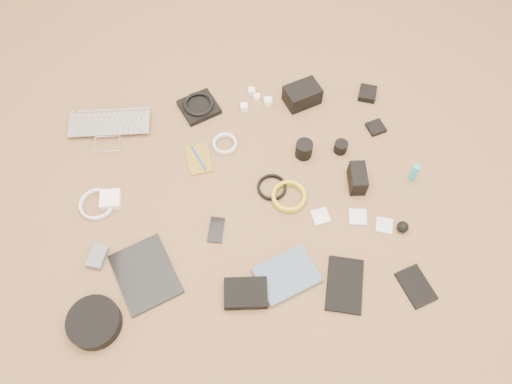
{
  "coord_description": "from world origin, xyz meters",
  "views": [
    {
      "loc": [
        -0.07,
        -0.94,
        1.74
      ],
      "look_at": [
        0.05,
        -0.0,
        0.02
      ],
      "focal_mm": 35.0,
      "sensor_mm": 36.0,
      "label": 1
    }
  ],
  "objects": [
    {
      "name": "battery_charger",
      "position": [
        -0.56,
        -0.19,
        0.01
      ],
      "size": [
        0.09,
        0.1,
        0.02
      ],
      "primitive_type": "cube",
      "rotation": [
        0.0,
        0.0,
        -0.36
      ],
      "color": "#5E5E63",
      "rests_on": "ground"
    },
    {
      "name": "card_reader",
      "position": [
        0.6,
        0.25,
        0.01
      ],
      "size": [
        0.08,
        0.08,
        0.02
      ],
      "primitive_type": "cube",
      "rotation": [
        0.0,
        0.0,
        0.26
      ],
      "color": "black",
      "rests_on": "ground"
    },
    {
      "name": "notebook_black_a",
      "position": [
        0.32,
        -0.41,
        0.01
      ],
      "size": [
        0.18,
        0.23,
        0.01
      ],
      "primitive_type": "cube",
      "rotation": [
        0.0,
        0.0,
        -0.28
      ],
      "color": "black",
      "rests_on": "ground"
    },
    {
      "name": "charger_c",
      "position": [
        0.16,
        0.44,
        0.02
      ],
      "size": [
        0.03,
        0.03,
        0.03
      ],
      "primitive_type": "cube",
      "rotation": [
        0.0,
        0.0,
        0.03
      ],
      "color": "white",
      "rests_on": "ground"
    },
    {
      "name": "headphone_pouch",
      "position": [
        -0.14,
        0.45,
        0.01
      ],
      "size": [
        0.19,
        0.19,
        0.03
      ],
      "primitive_type": "cube",
      "rotation": [
        0.0,
        0.0,
        0.38
      ],
      "color": "black",
      "rests_on": "ground"
    },
    {
      "name": "lens_b",
      "position": [
        0.43,
        0.16,
        0.03
      ],
      "size": [
        0.06,
        0.06,
        0.05
      ],
      "primitive_type": "cylinder",
      "rotation": [
        0.0,
        0.0,
        -0.15
      ],
      "color": "black",
      "rests_on": "ground"
    },
    {
      "name": "lens_a",
      "position": [
        0.27,
        0.16,
        0.04
      ],
      "size": [
        0.09,
        0.09,
        0.07
      ],
      "primitive_type": "cylinder",
      "rotation": [
        0.0,
        0.0,
        -0.31
      ],
      "color": "black",
      "rests_on": "ground"
    },
    {
      "name": "charger_d",
      "position": [
        0.06,
        0.43,
        0.01
      ],
      "size": [
        0.03,
        0.03,
        0.03
      ],
      "primitive_type": "cube",
      "rotation": [
        0.0,
        0.0,
        0.07
      ],
      "color": "white",
      "rests_on": "ground"
    },
    {
      "name": "headphone_case",
      "position": [
        -0.57,
        -0.44,
        0.03
      ],
      "size": [
        0.23,
        0.23,
        0.05
      ],
      "primitive_type": "cylinder",
      "rotation": [
        0.0,
        0.0,
        -0.3
      ],
      "color": "black",
      "rests_on": "ground"
    },
    {
      "name": "drive_case",
      "position": [
        -0.04,
        -0.4,
        0.02
      ],
      "size": [
        0.16,
        0.12,
        0.04
      ],
      "primitive_type": "cube",
      "rotation": [
        0.0,
        0.0,
        -0.1
      ],
      "color": "black",
      "rests_on": "ground"
    },
    {
      "name": "filter_case_right",
      "position": [
        0.52,
        -0.2,
        0.0
      ],
      "size": [
        0.08,
        0.08,
        0.01
      ],
      "primitive_type": "cube",
      "rotation": [
        0.0,
        0.0,
        -0.33
      ],
      "color": "silver",
      "rests_on": "ground"
    },
    {
      "name": "cable_black",
      "position": [
        0.12,
        0.02,
        0.01
      ],
      "size": [
        0.15,
        0.15,
        0.01
      ],
      "primitive_type": "torus",
      "rotation": [
        0.0,
        0.0,
        0.31
      ],
      "color": "black",
      "rests_on": "ground"
    },
    {
      "name": "lens_pouch",
      "position": [
        0.61,
        0.43,
        0.01
      ],
      "size": [
        0.1,
        0.1,
        0.03
      ],
      "primitive_type": "cube",
      "rotation": [
        0.0,
        0.0,
        -0.37
      ],
      "color": "black",
      "rests_on": "ground"
    },
    {
      "name": "power_brick",
      "position": [
        -0.52,
        0.04,
        0.02
      ],
      "size": [
        0.08,
        0.08,
        0.03
      ],
      "primitive_type": "cube",
      "rotation": [
        0.0,
        0.0,
        -0.05
      ],
      "color": "white",
      "rests_on": "ground"
    },
    {
      "name": "laptop",
      "position": [
        -0.53,
        0.37,
        0.01
      ],
      "size": [
        0.36,
        0.26,
        0.03
      ],
      "primitive_type": "imported",
      "rotation": [
        0.0,
        0.0,
        -0.07
      ],
      "color": "#B6B6BA",
      "rests_on": "ground"
    },
    {
      "name": "air_blower",
      "position": [
        0.58,
        -0.23,
        0.02
      ],
      "size": [
        0.06,
        0.06,
        0.05
      ],
      "primitive_type": "sphere",
      "rotation": [
        0.0,
        0.0,
        0.35
      ],
      "color": "black",
      "rests_on": "ground"
    },
    {
      "name": "lens_cleaner",
      "position": [
        0.68,
        -0.01,
        0.05
      ],
      "size": [
        0.03,
        0.03,
        0.09
      ],
      "primitive_type": "cylinder",
      "rotation": [
        0.0,
        0.0,
        -0.01
      ],
      "color": "#1AA8AD",
      "rests_on": "ground"
    },
    {
      "name": "cable_white_b",
      "position": [
        -0.57,
        0.03,
        0.01
      ],
      "size": [
        0.17,
        0.17,
        0.01
      ],
      "primitive_type": "torus",
      "rotation": [
        0.0,
        0.0,
        0.3
      ],
      "color": "silver",
      "rests_on": "ground"
    },
    {
      "name": "notebook_black_b",
      "position": [
        0.57,
        -0.45,
        0.01
      ],
      "size": [
        0.13,
        0.17,
        0.01
      ],
      "primitive_type": "cube",
      "rotation": [
        0.0,
        0.0,
        0.28
      ],
      "color": "black",
      "rests_on": "ground"
    },
    {
      "name": "filter_case_left",
      "position": [
        0.29,
        -0.13,
        0.0
      ],
      "size": [
        0.07,
        0.07,
        0.01
      ],
      "primitive_type": "cube",
      "rotation": [
        0.0,
        0.0,
        0.16
      ],
      "color": "silver",
      "rests_on": "ground"
    },
    {
      "name": "headphones",
      "position": [
        -0.14,
        0.45,
        0.04
      ],
      "size": [
        0.15,
        0.15,
        0.02
      ],
      "primitive_type": "torus",
      "rotation": [
        0.0,
        0.0,
        -0.12
      ],
      "color": "black",
      "rests_on": "headphone_pouch"
    },
    {
      "name": "flash",
      "position": [
        0.46,
        -0.0,
        0.04
      ],
      "size": [
        0.07,
        0.12,
        0.09
      ],
      "primitive_type": "cube",
      "rotation": [
        0.0,
        0.0,
        -0.1
      ],
      "color": "black",
      "rests_on": "ground"
    },
    {
      "name": "charger_a",
      "position": [
        0.12,
        0.48,
        0.01
      ],
      "size": [
        0.04,
        0.04,
        0.03
      ],
      "primitive_type": "cube",
      "rotation": [
        0.0,
        0.0,
        -0.33
      ],
      "color": "white",
      "rests_on": "ground"
    },
    {
      "name": "charger_b",
      "position": [
        0.1,
        0.51,
        0.01
      ],
      "size": [
        0.03,
        0.03,
        0.03
      ],
      "primitive_type": "cube",
      "rotation": [
        0.0,
        0.0,
        -0.09
      ],
      "color": "white",
      "rests_on": "ground"
    },
    {
      "name": "pen_blue",
      "position": [
        -0.16,
        0.19,
        0.01
      ],
      "size": [
        0.06,
        0.12,
        0.01
      ],
      "primitive_type": "cylinder",
      "rotation": [
        1.57,
        0.0,
        0.39
      ],
      "color": "#1541AD",
      "rests_on": "notebook_olive"
    },
    {
      "name": "tablet",
      "position": [
        -0.39,
        -0.28,
        0.01
      ],
      "size": [
        0.28,
        0.31,
        0.01
      ],
      "primitive_type": "cube",
      "rotation": [
        0.0,
        0.0,
        0.35
      ],
      "color": "black",
      "rests_on": "ground"
    },
    {
      "name": "filter_case_mid",
      "position": [
        0.43,
        -0.15,
        0.0
      ],
      "size": [
        0.08,
        0.08,
        0.01
      ],
      "primitive_type": "cube",
      "rotation": [
        0.0,
        0.0,
        -0.19
      ],
      "color": "silver",
      "rests_on": "ground"
    },
    {
      "name": "cable_white_a",
      "position": [
        -0.05,
        0.25,
        0.01
      ],
      "size": [
        0.12,
        0.12,
        0.01
      ],
      "primitive_type": "torus",
      "rotation": [
        0.0,
        0.0,
        -0.16
      ],
      "color": "silver",
      "rests_on": "ground"
    },
    {
      "name": "notebook_olive",
      "position": [
        -0.16,
        0.19,
        0.0
      ],
      "size": [
        0.11,
        0.15,
        0.01
      ],
      "primitive_type": "cube",
      "rotation": [
        0.0,
        0.0,
        0.1
      ],
      "color": "olive",
      "rests_on": "ground"
    },
    {
      "name": "dslr_camera",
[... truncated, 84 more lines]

